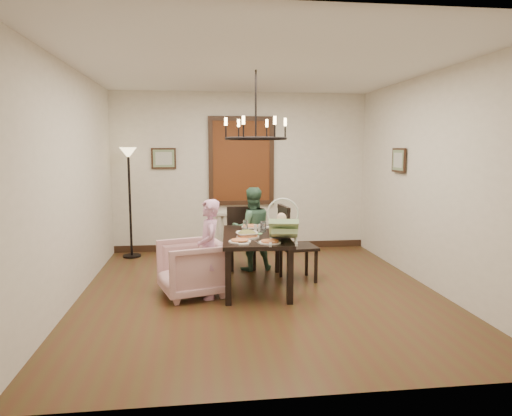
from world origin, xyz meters
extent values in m
cube|color=#463318|center=(0.00, 0.00, 0.00)|extent=(4.50, 5.00, 0.01)
cube|color=white|center=(0.00, 0.00, 2.80)|extent=(4.50, 5.00, 0.01)
cube|color=silver|center=(0.00, 2.50, 1.40)|extent=(4.50, 0.01, 2.80)
cube|color=silver|center=(-2.25, 0.00, 1.40)|extent=(0.01, 5.00, 2.80)
cube|color=silver|center=(2.25, 0.00, 1.40)|extent=(0.01, 5.00, 2.80)
cube|color=black|center=(-0.02, 0.22, 0.68)|extent=(0.94, 1.56, 0.05)
cube|color=black|center=(-0.43, -0.44, 0.33)|extent=(0.07, 0.07, 0.66)
cube|color=black|center=(-0.34, 0.94, 0.33)|extent=(0.07, 0.07, 0.66)
cube|color=black|center=(0.29, -0.49, 0.33)|extent=(0.07, 0.07, 0.66)
cube|color=black|center=(0.39, 0.89, 0.33)|extent=(0.07, 0.07, 0.66)
imported|color=#D5A3A9|center=(-0.86, -0.01, 0.34)|extent=(0.94, 0.93, 0.69)
imported|color=#DA9AC2|center=(-0.64, -0.13, 0.50)|extent=(0.27, 0.39, 1.01)
imported|color=#3E684D|center=(0.02, 1.09, 0.52)|extent=(0.55, 0.45, 1.04)
imported|color=white|center=(-0.16, 0.05, 0.75)|extent=(0.34, 0.34, 0.08)
cylinder|color=tan|center=(-0.15, 0.03, 0.73)|extent=(0.29, 0.29, 0.04)
cylinder|color=silver|center=(0.11, 0.42, 0.77)|extent=(0.06, 0.06, 0.13)
cube|color=brown|center=(0.00, 2.46, 1.60)|extent=(1.00, 0.03, 1.40)
cube|color=black|center=(-1.35, 2.47, 1.65)|extent=(0.42, 0.03, 0.36)
cube|color=black|center=(2.21, 0.90, 1.65)|extent=(0.03, 0.42, 0.36)
torus|color=black|center=(-0.02, 0.22, 1.95)|extent=(0.80, 0.80, 0.04)
camera|label=1|loc=(-0.75, -5.60, 1.83)|focal=32.00mm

